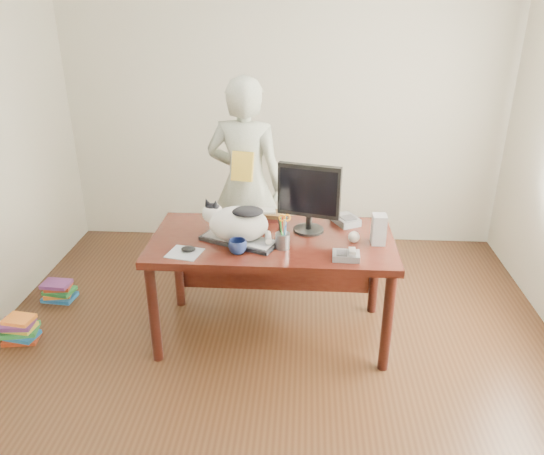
{
  "coord_description": "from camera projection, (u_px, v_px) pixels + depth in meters",
  "views": [
    {
      "loc": [
        0.2,
        -2.56,
        2.24
      ],
      "look_at": [
        0.0,
        0.55,
        0.85
      ],
      "focal_mm": 35.0,
      "sensor_mm": 36.0,
      "label": 1
    }
  ],
  "objects": [
    {
      "name": "pen_cup",
      "position": [
        283.0,
        239.0,
        3.34
      ],
      "size": [
        0.1,
        0.1,
        0.23
      ],
      "rotation": [
        0.0,
        0.0,
        0.14
      ],
      "color": "gray",
      "rests_on": "desk"
    },
    {
      "name": "keyboard",
      "position": [
        239.0,
        240.0,
        3.43
      ],
      "size": [
        0.54,
        0.37,
        0.03
      ],
      "rotation": [
        0.0,
        0.0,
        -0.41
      ],
      "color": "black",
      "rests_on": "desk"
    },
    {
      "name": "person",
      "position": [
        246.0,
        185.0,
        4.18
      ],
      "size": [
        0.68,
        0.51,
        1.69
      ],
      "primitive_type": "imported",
      "rotation": [
        0.0,
        0.0,
        2.96
      ],
      "color": "silver",
      "rests_on": "ground"
    },
    {
      "name": "coffee_mug",
      "position": [
        238.0,
        247.0,
        3.28
      ],
      "size": [
        0.16,
        0.16,
        0.09
      ],
      "primitive_type": "imported",
      "rotation": [
        0.0,
        0.0,
        1.03
      ],
      "color": "#0D1434",
      "rests_on": "desk"
    },
    {
      "name": "calculator",
      "position": [
        346.0,
        220.0,
        3.71
      ],
      "size": [
        0.21,
        0.23,
        0.06
      ],
      "rotation": [
        0.0,
        0.0,
        0.46
      ],
      "color": "#5A595E",
      "rests_on": "desk"
    },
    {
      "name": "phone",
      "position": [
        347.0,
        255.0,
        3.22
      ],
      "size": [
        0.17,
        0.14,
        0.07
      ],
      "rotation": [
        0.0,
        0.0,
        -0.05
      ],
      "color": "#5A595E",
      "rests_on": "desk"
    },
    {
      "name": "held_book",
      "position": [
        243.0,
        166.0,
        3.94
      ],
      "size": [
        0.17,
        0.12,
        0.22
      ],
      "rotation": [
        0.0,
        0.0,
        -0.18
      ],
      "color": "gold",
      "rests_on": "person"
    },
    {
      "name": "cat",
      "position": [
        236.0,
        222.0,
        3.39
      ],
      "size": [
        0.48,
        0.37,
        0.28
      ],
      "rotation": [
        0.0,
        0.0,
        -0.41
      ],
      "color": "white",
      "rests_on": "keyboard"
    },
    {
      "name": "book_pile_b",
      "position": [
        59.0,
        291.0,
        4.19
      ],
      "size": [
        0.26,
        0.2,
        0.15
      ],
      "color": "#1A5CA0",
      "rests_on": "ground"
    },
    {
      "name": "desk",
      "position": [
        273.0,
        253.0,
        3.63
      ],
      "size": [
        1.6,
        0.8,
        0.75
      ],
      "color": "black",
      "rests_on": "ground"
    },
    {
      "name": "baseball",
      "position": [
        354.0,
        237.0,
        3.43
      ],
      "size": [
        0.07,
        0.07,
        0.07
      ],
      "rotation": [
        0.0,
        0.0,
        -0.2
      ],
      "color": "silver",
      "rests_on": "desk"
    },
    {
      "name": "room",
      "position": [
        265.0,
        182.0,
        2.7
      ],
      "size": [
        4.5,
        4.5,
        4.5
      ],
      "color": "black",
      "rests_on": "ground"
    },
    {
      "name": "book_pile_a",
      "position": [
        20.0,
        330.0,
        3.69
      ],
      "size": [
        0.27,
        0.22,
        0.18
      ],
      "color": "#9D3016",
      "rests_on": "ground"
    },
    {
      "name": "book_stack",
      "position": [
        268.0,
        215.0,
        3.77
      ],
      "size": [
        0.21,
        0.16,
        0.07
      ],
      "rotation": [
        0.0,
        0.0,
        -0.02
      ],
      "color": "#4A1713",
      "rests_on": "desk"
    },
    {
      "name": "monitor",
      "position": [
        309.0,
        195.0,
        3.48
      ],
      "size": [
        0.42,
        0.25,
        0.47
      ],
      "rotation": [
        0.0,
        0.0,
        -0.26
      ],
      "color": "black",
      "rests_on": "desk"
    },
    {
      "name": "speaker",
      "position": [
        379.0,
        229.0,
        3.39
      ],
      "size": [
        0.09,
        0.1,
        0.2
      ],
      "rotation": [
        0.0,
        0.0,
        0.01
      ],
      "color": "gray",
      "rests_on": "desk"
    },
    {
      "name": "mousepad",
      "position": [
        185.0,
        253.0,
        3.29
      ],
      "size": [
        0.23,
        0.22,
        0.0
      ],
      "rotation": [
        0.0,
        0.0,
        -0.23
      ],
      "color": "#A4A9AF",
      "rests_on": "desk"
    },
    {
      "name": "mouse",
      "position": [
        188.0,
        249.0,
        3.3
      ],
      "size": [
        0.1,
        0.08,
        0.04
      ],
      "rotation": [
        0.0,
        0.0,
        -0.23
      ],
      "color": "black",
      "rests_on": "mousepad"
    }
  ]
}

